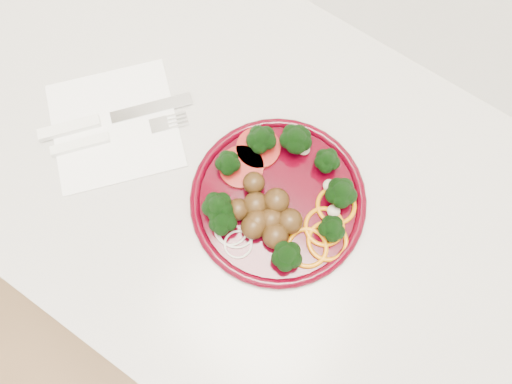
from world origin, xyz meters
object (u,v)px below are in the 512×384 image
Objects in this scene: napkin at (115,125)px; fork at (97,140)px; plate at (278,198)px; knife at (95,122)px.

napkin is 1.08× the size of fork.
napkin is (-0.26, -0.04, -0.02)m from plate.
knife reaches higher than fork.
plate is at bearing -34.99° from fork.
knife is 0.03m from fork.
napkin is 0.96× the size of knife.
plate is 0.27m from fork.
napkin is 0.03m from fork.
plate reaches higher than fork.
napkin is at bearing -22.66° from knife.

